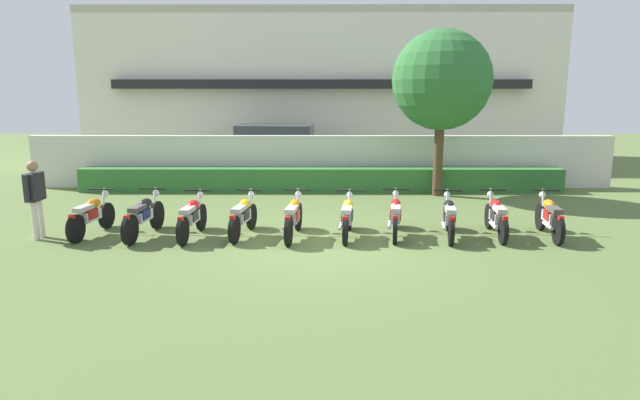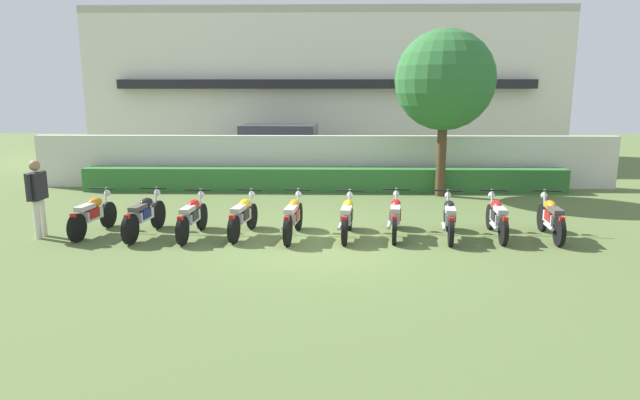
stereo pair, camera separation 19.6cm
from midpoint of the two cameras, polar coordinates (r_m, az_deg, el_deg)
The scene contains 17 objects.
ground at distance 10.99m, azimuth 0.41°, elevation -4.72°, with size 60.00×60.00×0.00m, color #566B38.
building at distance 25.02m, azimuth 0.94°, elevation 11.75°, with size 19.75×6.50×6.43m.
compound_wall at distance 17.44m, azimuth 0.75°, elevation 4.11°, with size 18.76×0.30×1.69m, color silver.
hedge_row at distance 16.82m, azimuth 0.72°, elevation 2.19°, with size 15.01×0.70×0.73m, color #337033.
parked_car at distance 19.85m, azimuth -3.63°, elevation 5.24°, with size 4.62×2.34×1.89m.
tree_near_inspector at distance 16.24m, azimuth 13.46°, elevation 12.25°, with size 2.89×2.89×4.84m.
motorcycle_in_row_0 at distance 12.62m, azimuth -22.62°, elevation -1.42°, with size 0.60×1.82×0.95m.
motorcycle_in_row_1 at distance 12.09m, azimuth -17.74°, elevation -1.54°, with size 0.60×1.98×0.98m.
motorcycle_in_row_2 at distance 11.74m, azimuth -12.98°, elevation -1.73°, with size 0.60×1.87×0.96m.
motorcycle_in_row_3 at distance 11.65m, azimuth -7.72°, elevation -1.66°, with size 0.61×1.79×0.95m.
motorcycle_in_row_4 at distance 11.40m, azimuth -2.38°, elevation -1.79°, with size 0.60×1.92×0.97m.
motorcycle_in_row_5 at distance 11.44m, azimuth 3.40°, elevation -1.81°, with size 0.60×1.83×0.95m.
motorcycle_in_row_6 at distance 11.65m, azimuth 8.48°, elevation -1.68°, with size 0.60×1.90×0.95m.
motorcycle_in_row_7 at distance 11.72m, azimuth 14.03°, elevation -1.81°, with size 0.60×1.88×0.95m.
motorcycle_in_row_8 at distance 12.08m, azimuth 18.75°, elevation -1.71°, with size 0.60×1.88×0.94m.
motorcycle_in_row_9 at distance 12.38m, azimuth 23.78°, elevation -1.73°, with size 0.60×1.83×0.96m.
inspector_person at distance 12.73m, azimuth -27.47°, elevation 0.74°, with size 0.22×0.67×1.66m.
Camera 2 is at (0.26, -10.56, 3.04)m, focal length 30.09 mm.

